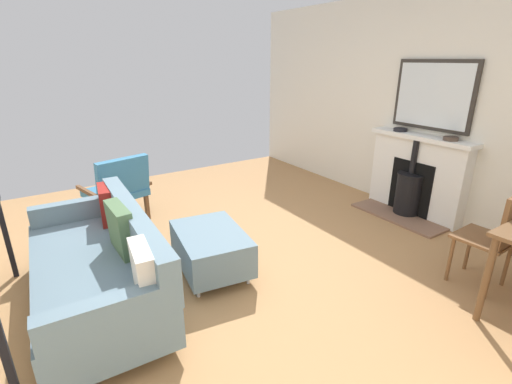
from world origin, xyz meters
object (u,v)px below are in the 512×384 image
at_px(armchair_accent, 119,187).
at_px(dining_chair_near_fireplace, 497,234).
at_px(ottoman, 211,248).
at_px(mantel_bowl_far, 451,138).
at_px(mantel_bowl_near, 400,129).
at_px(fireplace, 414,180).
at_px(sofa, 101,264).

relative_size(armchair_accent, dining_chair_near_fireplace, 0.94).
bearing_deg(ottoman, mantel_bowl_far, 169.56).
relative_size(mantel_bowl_near, dining_chair_near_fireplace, 0.19).
bearing_deg(dining_chair_near_fireplace, mantel_bowl_near, -117.80).
height_order(fireplace, armchair_accent, fireplace).
bearing_deg(mantel_bowl_far, mantel_bowl_near, -90.00).
relative_size(mantel_bowl_near, armchair_accent, 0.20).
relative_size(fireplace, ottoman, 1.46).
xyz_separation_m(sofa, dining_chair_near_fireplace, (-2.77, 1.57, 0.18)).
bearing_deg(mantel_bowl_near, fireplace, 87.91).
relative_size(ottoman, armchair_accent, 1.07).
bearing_deg(armchair_accent, ottoman, 105.34).
bearing_deg(dining_chair_near_fireplace, ottoman, -38.99).
bearing_deg(mantel_bowl_far, ottoman, -10.44).
xyz_separation_m(mantel_bowl_far, armchair_accent, (3.15, -2.04, -0.57)).
distance_m(fireplace, ottoman, 2.72).
xyz_separation_m(mantel_bowl_far, dining_chair_near_fireplace, (0.87, 1.00, -0.51)).
relative_size(ottoman, dining_chair_near_fireplace, 1.00).
distance_m(mantel_bowl_far, sofa, 3.75).
relative_size(fireplace, mantel_bowl_near, 7.78).
distance_m(mantel_bowl_near, mantel_bowl_far, 0.65).
xyz_separation_m(armchair_accent, dining_chair_near_fireplace, (-2.28, 3.04, 0.06)).
xyz_separation_m(sofa, ottoman, (-0.91, 0.07, -0.09)).
bearing_deg(fireplace, sofa, -3.59).
bearing_deg(armchair_accent, mantel_bowl_far, 146.99).
height_order(sofa, dining_chair_near_fireplace, dining_chair_near_fireplace).
bearing_deg(fireplace, dining_chair_near_fireplace, 57.47).
bearing_deg(dining_chair_near_fireplace, fireplace, -122.53).
bearing_deg(ottoman, dining_chair_near_fireplace, 141.01).
relative_size(fireplace, mantel_bowl_far, 8.12).
distance_m(fireplace, armchair_accent, 3.57).
height_order(ottoman, dining_chair_near_fireplace, dining_chair_near_fireplace).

